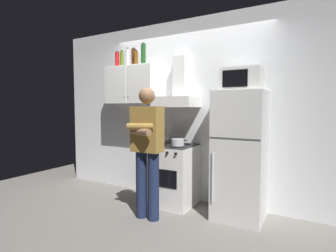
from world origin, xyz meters
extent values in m
plane|color=slate|center=(0.00, 0.00, 0.00)|extent=(7.00, 7.00, 0.00)
cube|color=white|center=(0.00, 0.60, 1.35)|extent=(4.80, 0.10, 2.70)
cube|color=white|center=(-0.85, 0.38, 1.75)|extent=(0.90, 0.34, 0.60)
cube|color=white|center=(-1.07, 0.20, 1.75)|extent=(0.43, 0.01, 0.58)
cube|color=white|center=(-0.62, 0.20, 1.75)|extent=(0.43, 0.01, 0.58)
sphere|color=#B2B2B7|center=(-0.89, 0.19, 1.57)|extent=(0.02, 0.02, 0.02)
sphere|color=#B2B2B7|center=(-0.81, 0.19, 1.57)|extent=(0.02, 0.02, 0.02)
cube|color=white|center=(-0.05, 0.25, 0.42)|extent=(0.60, 0.60, 0.85)
cube|color=black|center=(-0.05, 0.25, 0.86)|extent=(0.59, 0.59, 0.01)
cube|color=black|center=(-0.05, -0.05, 0.45)|extent=(0.42, 0.01, 0.24)
cylinder|color=black|center=(-0.18, 0.13, 0.87)|extent=(0.16, 0.16, 0.01)
cylinder|color=black|center=(0.08, 0.13, 0.87)|extent=(0.16, 0.16, 0.01)
cylinder|color=black|center=(-0.18, 0.37, 0.87)|extent=(0.16, 0.16, 0.01)
cylinder|color=black|center=(0.08, 0.37, 0.87)|extent=(0.16, 0.16, 0.01)
cylinder|color=black|center=(-0.25, -0.06, 0.80)|extent=(0.04, 0.02, 0.04)
cylinder|color=black|center=(-0.12, -0.06, 0.80)|extent=(0.04, 0.02, 0.04)
cylinder|color=black|center=(0.02, -0.06, 0.80)|extent=(0.04, 0.02, 0.04)
cylinder|color=black|center=(0.15, -0.06, 0.80)|extent=(0.04, 0.02, 0.04)
cube|color=white|center=(-0.05, 0.33, 1.47)|extent=(0.60, 0.44, 0.15)
cube|color=white|center=(-0.05, 0.47, 1.85)|extent=(0.20, 0.16, 0.60)
cube|color=silver|center=(0.90, 0.25, 0.80)|extent=(0.60, 0.60, 1.60)
cube|color=#4C4C4C|center=(0.90, -0.05, 1.04)|extent=(0.59, 0.01, 0.01)
cylinder|color=silver|center=(0.65, -0.06, 0.56)|extent=(0.02, 0.02, 0.60)
cube|color=silver|center=(0.90, 0.27, 1.74)|extent=(0.48, 0.36, 0.28)
cube|color=black|center=(0.86, 0.09, 1.74)|extent=(0.30, 0.01, 0.20)
cylinder|color=#192342|center=(-0.19, -0.35, 0.42)|extent=(0.14, 0.14, 0.85)
cylinder|color=#192342|center=(-0.01, -0.35, 0.42)|extent=(0.14, 0.14, 0.85)
cube|color=olive|center=(-0.10, -0.35, 1.13)|extent=(0.38, 0.20, 0.56)
cylinder|color=olive|center=(-0.10, -0.49, 1.17)|extent=(0.33, 0.17, 0.08)
cylinder|color=#8C6647|center=(-0.10, -0.49, 1.11)|extent=(0.33, 0.17, 0.08)
sphere|color=#8C6647|center=(-0.10, -0.35, 1.54)|extent=(0.20, 0.20, 0.20)
cylinder|color=#B7BABF|center=(0.08, 0.13, 0.92)|extent=(0.18, 0.18, 0.10)
cylinder|color=black|center=(-0.04, 0.13, 0.96)|extent=(0.05, 0.01, 0.01)
cylinder|color=black|center=(0.20, 0.13, 0.96)|extent=(0.05, 0.01, 0.01)
cylinder|color=#19471E|center=(-0.63, 0.36, 2.21)|extent=(0.07, 0.07, 0.32)
cylinder|color=black|center=(-0.63, 0.36, 2.38)|extent=(0.04, 0.04, 0.02)
cylinder|color=#47230F|center=(-0.86, 0.42, 2.19)|extent=(0.08, 0.08, 0.28)
cylinder|color=black|center=(-0.86, 0.42, 2.34)|extent=(0.04, 0.04, 0.02)
cylinder|color=#4C6B19|center=(-1.07, 0.37, 2.18)|extent=(0.06, 0.06, 0.25)
cylinder|color=black|center=(-1.07, 0.37, 2.31)|extent=(0.03, 0.03, 0.02)
cylinder|color=red|center=(-1.15, 0.36, 2.17)|extent=(0.07, 0.07, 0.24)
cylinder|color=black|center=(-1.15, 0.36, 2.30)|extent=(0.04, 0.04, 0.02)
cylinder|color=brown|center=(-0.78, 0.36, 2.16)|extent=(0.07, 0.07, 0.22)
cylinder|color=black|center=(-0.78, 0.36, 2.28)|extent=(0.04, 0.04, 0.02)
cylinder|color=silver|center=(-0.96, 0.39, 2.19)|extent=(0.07, 0.07, 0.28)
cylinder|color=black|center=(-0.96, 0.39, 2.34)|extent=(0.04, 0.04, 0.02)
camera|label=1|loc=(1.71, -3.05, 1.39)|focal=28.18mm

